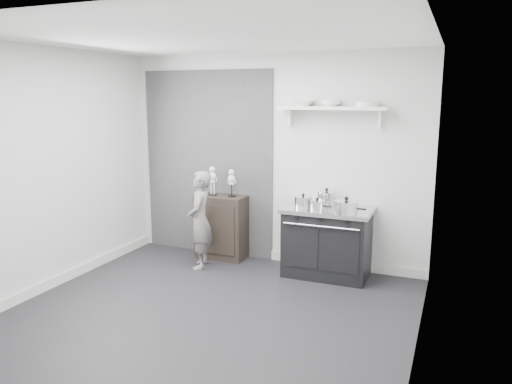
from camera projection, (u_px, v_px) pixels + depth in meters
ground at (211, 311)px, 5.09m from camera, size 4.00×4.00×0.00m
room_shell at (207, 150)px, 4.95m from camera, size 4.02×3.62×2.71m
wall_shelf at (333, 109)px, 5.93m from camera, size 1.30×0.26×0.24m
stove at (327, 242)px, 6.04m from camera, size 1.05×0.66×0.84m
side_cabinet at (222, 227)px, 6.72m from camera, size 0.66×0.38×0.86m
child at (200, 220)px, 6.29m from camera, size 0.43×0.53×1.25m
pot_front_left at (303, 202)px, 5.97m from camera, size 0.30×0.21×0.17m
pot_back_left at (327, 198)px, 6.10m from camera, size 0.32×0.24×0.21m
pot_front_right at (346, 207)px, 5.67m from camera, size 0.37×0.28×0.20m
pot_front_center at (317, 205)px, 5.86m from camera, size 0.27×0.18×0.15m
skeleton_full at (213, 179)px, 6.64m from camera, size 0.13×0.08×0.45m
skeleton_torso at (232, 181)px, 6.54m from camera, size 0.12×0.08×0.42m
bowl_large at (302, 103)px, 6.06m from camera, size 0.29×0.29×0.07m
bowl_small at (330, 103)px, 5.93m from camera, size 0.24×0.24×0.08m
plate_stack at (367, 104)px, 5.77m from camera, size 0.27×0.27×0.06m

